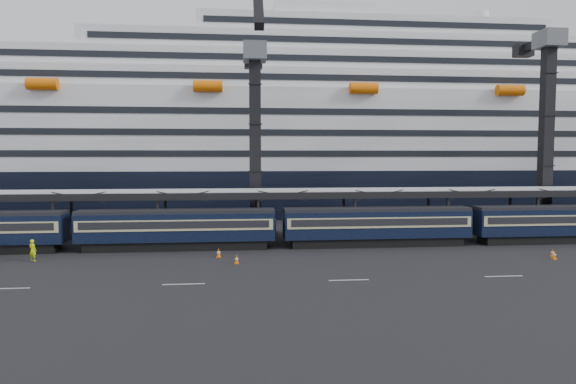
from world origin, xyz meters
name	(u,v)px	position (x,y,z in m)	size (l,w,h in m)	color
ground	(502,265)	(0.00, 0.00, 0.00)	(260.00, 260.00, 0.00)	black
train	(409,224)	(-4.65, 10.00, 2.20)	(133.05, 3.00, 4.05)	black
canopy	(438,191)	(0.00, 14.00, 5.25)	(130.00, 6.25, 5.53)	#9C9FA4
cruise_ship	(360,137)	(-1.08, 45.99, 12.34)	(214.09, 28.84, 34.00)	black
crane_dark_near	(255,132)	(-20.00, 18.59, 11.93)	(4.50, 17.75, 35.08)	#53565C
crane_dark_mid	(549,121)	(15.00, 17.59, 13.36)	(4.50, 18.24, 39.64)	#53565C
worker	(33,250)	(-39.87, 5.50, 0.96)	(0.70, 0.46, 1.92)	#C9F80D
traffic_cone_b	(219,253)	(-23.84, 5.66, 0.42)	(0.42, 0.42, 0.84)	orange
traffic_cone_c	(237,259)	(-22.23, 2.73, 0.38)	(0.38, 0.38, 0.76)	orange
traffic_cone_d	(552,253)	(6.40, 2.90, 0.36)	(0.36, 0.36, 0.73)	orange
traffic_cone_e	(554,255)	(5.82, 1.73, 0.38)	(0.39, 0.39, 0.78)	orange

